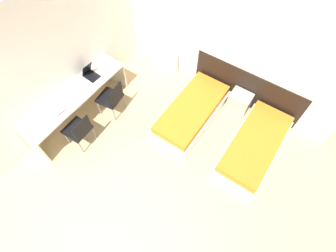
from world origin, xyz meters
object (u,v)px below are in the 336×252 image
bed_near_window (192,112)px  laptop (90,74)px  bed_near_door (254,146)px  nightstand (239,102)px  chair_near_notebook (79,129)px  chair_near_laptop (112,97)px

bed_near_window → laptop: laptop is taller
bed_near_window → bed_near_door: (1.44, 0.00, 0.00)m
bed_near_window → bed_near_door: size_ratio=1.00×
nightstand → chair_near_notebook: 3.36m
nightstand → chair_near_notebook: chair_near_notebook is taller
chair_near_laptop → chair_near_notebook: 0.95m
bed_near_window → laptop: 2.25m
nightstand → chair_near_notebook: bearing=-130.7°
bed_near_window → bed_near_door: same height
chair_near_laptop → chair_near_notebook: same height
bed_near_window → nightstand: size_ratio=3.90×
bed_near_window → bed_near_door: 1.44m
bed_near_window → laptop: (-2.03, -0.75, 0.60)m
laptop → bed_near_window: bearing=23.4°
bed_near_window → chair_near_laptop: size_ratio=2.24×
bed_near_window → laptop: size_ratio=5.85×
nightstand → chair_near_notebook: (-2.19, -2.54, 0.25)m
bed_near_window → chair_near_laptop: 1.71m
bed_near_door → chair_near_laptop: chair_near_laptop is taller
nightstand → chair_near_notebook: size_ratio=0.57×
chair_near_notebook → laptop: bearing=117.3°
bed_near_window → chair_near_notebook: 2.31m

